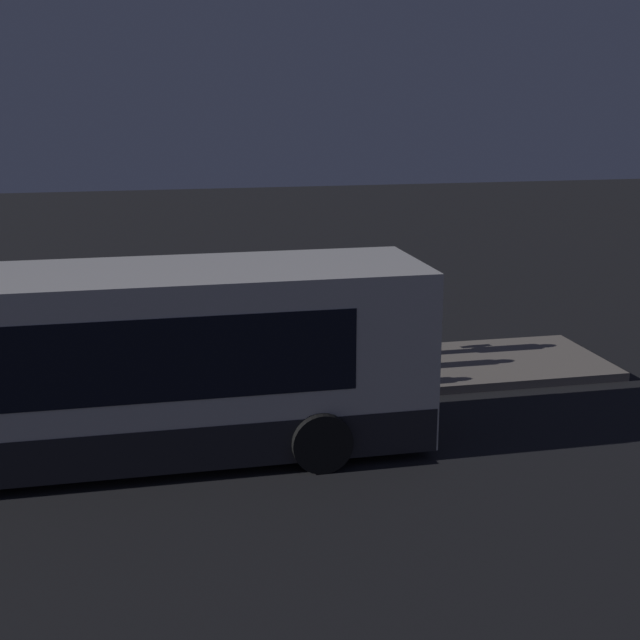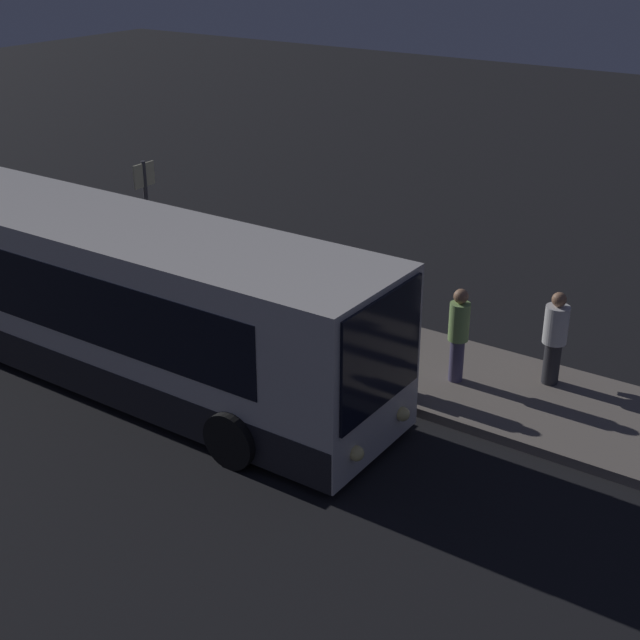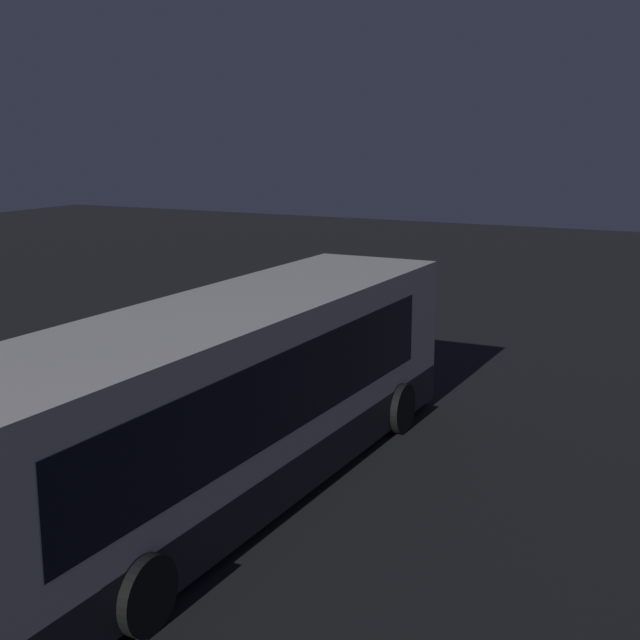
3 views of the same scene
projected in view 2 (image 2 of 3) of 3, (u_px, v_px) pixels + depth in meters
The scene contains 8 objects.
ground at pixel (154, 381), 16.57m from camera, with size 80.00×80.00×0.00m, color black.
platform at pixel (256, 320), 18.85m from camera, with size 20.00×2.95×0.17m.
bus_lead at pixel (103, 295), 16.46m from camera, with size 11.95×2.83×3.01m.
passenger_boarding at pixel (555, 335), 15.78m from camera, with size 0.51×0.66×1.76m.
passenger_waiting at pixel (459, 331), 15.84m from camera, with size 0.46×0.46×1.79m.
passenger_with_bags at pixel (377, 339), 15.75m from camera, with size 0.58×0.41×1.67m.
suitcase at pixel (399, 380), 15.64m from camera, with size 0.36×0.26×0.81m.
sign_post at pixel (147, 205), 20.20m from camera, with size 0.10×0.63×2.74m.
Camera 2 is at (10.79, -10.31, 7.93)m, focal length 50.00 mm.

